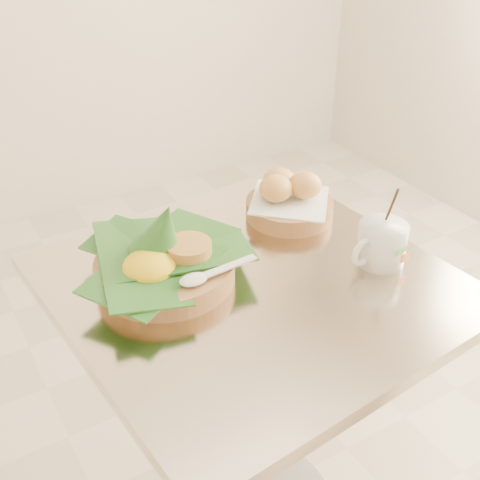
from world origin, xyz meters
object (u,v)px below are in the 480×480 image
cafe_table (251,364)px  bread_basket (288,199)px  coffee_mug (381,243)px  rice_basket (164,260)px

cafe_table → bread_basket: 0.37m
cafe_table → coffee_mug: (0.25, -0.08, 0.27)m
rice_basket → coffee_mug: same height
rice_basket → coffee_mug: (0.39, -0.16, -0.00)m
cafe_table → rice_basket: bearing=148.5°
cafe_table → coffee_mug: 0.37m
bread_basket → coffee_mug: coffee_mug is taller
rice_basket → coffee_mug: bearing=-22.9°
cafe_table → bread_basket: bearing=40.2°
rice_basket → coffee_mug: 0.42m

